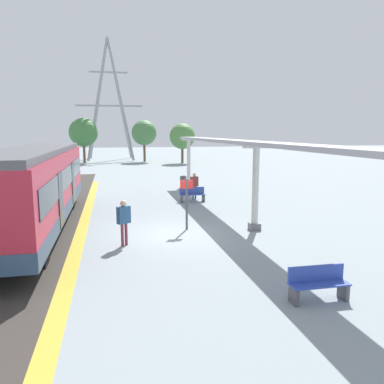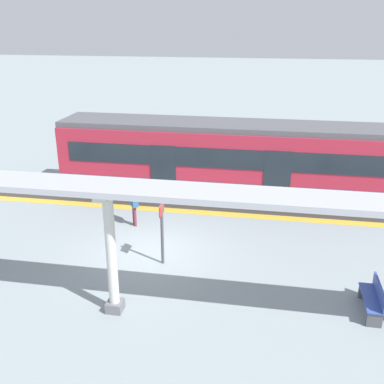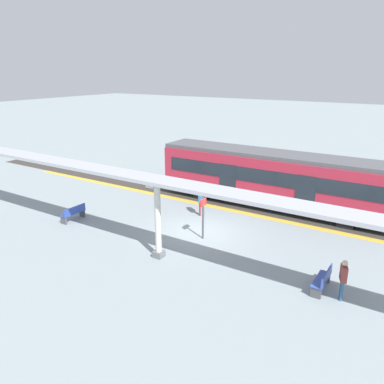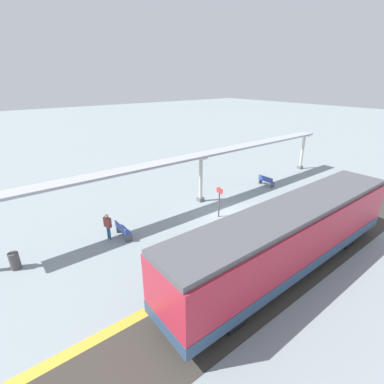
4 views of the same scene
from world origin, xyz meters
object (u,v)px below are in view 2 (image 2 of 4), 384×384
(bench_mid_platform, at_px, (374,298))
(platform_info_sign, at_px, (162,227))
(train_near_carriage, at_px, (223,159))
(canopy_pillar_second, at_px, (111,253))
(passenger_waiting_near_edge, at_px, (134,200))

(bench_mid_platform, relative_size, platform_info_sign, 0.68)
(train_near_carriage, distance_m, canopy_pillar_second, 9.25)
(train_near_carriage, bearing_deg, passenger_waiting_near_edge, -40.73)
(passenger_waiting_near_edge, bearing_deg, train_near_carriage, 139.27)
(platform_info_sign, bearing_deg, canopy_pillar_second, -13.82)
(canopy_pillar_second, bearing_deg, platform_info_sign, 166.18)
(train_near_carriage, relative_size, canopy_pillar_second, 4.00)
(canopy_pillar_second, distance_m, bench_mid_platform, 7.28)
(platform_info_sign, bearing_deg, bench_mid_platform, 75.83)
(train_near_carriage, relative_size, passenger_waiting_near_edge, 8.49)
(canopy_pillar_second, distance_m, platform_info_sign, 2.93)
(canopy_pillar_second, relative_size, passenger_waiting_near_edge, 2.12)
(canopy_pillar_second, height_order, platform_info_sign, canopy_pillar_second)
(platform_info_sign, relative_size, passenger_waiting_near_edge, 1.30)
(canopy_pillar_second, height_order, passenger_waiting_near_edge, canopy_pillar_second)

